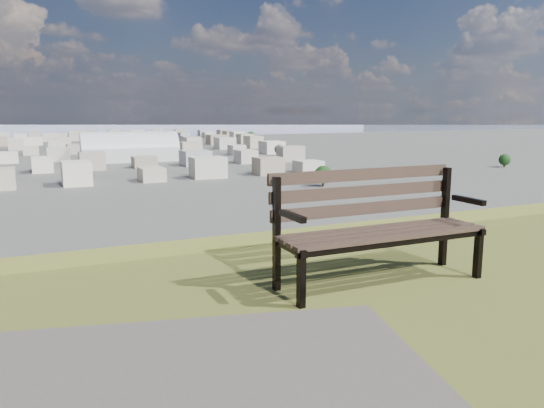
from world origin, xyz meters
name	(u,v)px	position (x,y,z in m)	size (l,w,h in m)	color
park_bench	(376,220)	(-1.16, 2.65, 25.48)	(1.64, 0.54, 0.86)	#412D25
arena	(130,152)	(45.04, 285.20, 4.87)	(49.70, 22.63, 20.64)	silver
city_blocks	(34,145)	(0.00, 394.44, 3.50)	(395.00, 361.00, 7.00)	beige
bay_water	(29,128)	(0.00, 900.00, 0.00)	(2400.00, 700.00, 0.12)	#8E99B4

